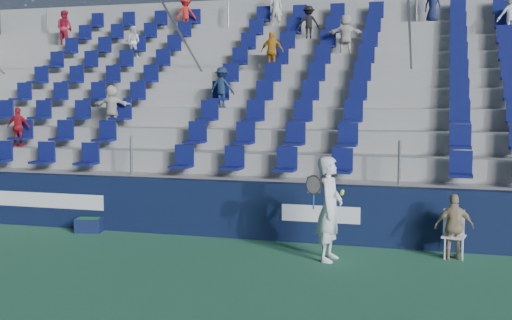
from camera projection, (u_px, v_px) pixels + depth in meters
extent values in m
plane|color=#30714C|center=(198.00, 278.00, 10.55)|extent=(70.00, 70.00, 0.00)
cube|color=#0F1839|center=(251.00, 210.00, 13.50)|extent=(24.00, 0.30, 1.20)
cube|color=white|center=(41.00, 200.00, 14.72)|extent=(3.20, 0.02, 0.34)
cube|color=white|center=(320.00, 214.00, 12.94)|extent=(1.60, 0.02, 0.34)
cube|color=gray|center=(259.00, 206.00, 14.05)|extent=(24.00, 0.85, 1.20)
cube|color=gray|center=(269.00, 189.00, 14.84)|extent=(24.00, 0.85, 1.70)
cube|color=gray|center=(278.00, 174.00, 15.63)|extent=(24.00, 0.85, 2.20)
cube|color=gray|center=(286.00, 161.00, 16.42)|extent=(24.00, 0.85, 2.70)
cube|color=gray|center=(293.00, 149.00, 17.21)|extent=(24.00, 0.85, 3.20)
cube|color=gray|center=(300.00, 137.00, 18.00)|extent=(24.00, 0.85, 3.70)
cube|color=gray|center=(306.00, 127.00, 18.79)|extent=(24.00, 0.85, 4.20)
cube|color=gray|center=(312.00, 118.00, 19.58)|extent=(24.00, 0.85, 4.70)
cube|color=gray|center=(317.00, 109.00, 20.37)|extent=(24.00, 0.85, 5.20)
cube|color=gray|center=(321.00, 93.00, 20.96)|extent=(24.00, 0.50, 6.20)
cube|color=#0D1351|center=(259.00, 163.00, 13.96)|extent=(16.05, 0.50, 0.70)
cube|color=#0D1351|center=(269.00, 137.00, 14.73)|extent=(16.05, 0.50, 0.70)
cube|color=#0D1351|center=(278.00, 115.00, 15.49)|extent=(16.05, 0.50, 0.70)
cube|color=#0D1351|center=(286.00, 94.00, 16.26)|extent=(16.05, 0.50, 0.70)
cube|color=#0D1351|center=(294.00, 75.00, 17.02)|extent=(16.05, 0.50, 0.70)
cube|color=#0D1351|center=(300.00, 58.00, 17.79)|extent=(16.05, 0.50, 0.70)
cube|color=#0D1351|center=(307.00, 43.00, 18.55)|extent=(16.05, 0.50, 0.70)
cube|color=#0D1351|center=(312.00, 28.00, 19.32)|extent=(16.05, 0.50, 0.70)
cube|color=#0D1351|center=(318.00, 15.00, 20.08)|extent=(16.05, 0.50, 0.70)
cylinder|color=gray|center=(188.00, 47.00, 17.77)|extent=(0.06, 7.68, 4.55)
cylinder|color=gray|center=(410.00, 42.00, 16.12)|extent=(0.06, 7.68, 4.55)
imported|color=beige|center=(276.00, 9.00, 20.38)|extent=(0.43, 0.29, 1.16)
imported|color=#AC162E|center=(65.00, 28.00, 21.56)|extent=(0.64, 0.53, 1.18)
imported|color=black|center=(309.00, 23.00, 19.28)|extent=(0.73, 0.54, 1.01)
imported|color=silver|center=(133.00, 42.00, 20.00)|extent=(0.52, 0.43, 0.99)
imported|color=orange|center=(272.00, 51.00, 17.94)|extent=(0.65, 0.28, 1.11)
imported|color=beige|center=(112.00, 106.00, 16.64)|extent=(1.05, 0.52, 1.09)
imported|color=#172646|center=(222.00, 88.00, 16.66)|extent=(0.70, 0.43, 1.05)
imported|color=red|center=(186.00, 14.00, 21.23)|extent=(0.77, 0.58, 1.05)
imported|color=beige|center=(345.00, 34.00, 18.17)|extent=(1.08, 0.57, 1.11)
imported|color=white|center=(511.00, 14.00, 17.72)|extent=(0.77, 0.50, 1.12)
imported|color=#171D45|center=(433.00, 5.00, 19.06)|extent=(0.55, 0.42, 1.00)
imported|color=#B21723|center=(18.00, 127.00, 16.49)|extent=(0.63, 0.36, 1.01)
imported|color=silver|center=(330.00, 209.00, 11.62)|extent=(0.52, 0.74, 1.91)
cylinder|color=navy|center=(314.00, 201.00, 11.43)|extent=(0.03, 0.03, 0.28)
torus|color=black|center=(314.00, 185.00, 11.40)|extent=(0.30, 0.17, 0.28)
plane|color=#262626|center=(314.00, 185.00, 11.40)|extent=(0.30, 0.16, 0.29)
sphere|color=#CEE635|center=(342.00, 194.00, 11.33)|extent=(0.07, 0.07, 0.07)
sphere|color=#CEE635|center=(342.00, 191.00, 11.38)|extent=(0.07, 0.07, 0.07)
cube|color=white|center=(454.00, 237.00, 11.83)|extent=(0.46, 0.46, 0.04)
cube|color=white|center=(454.00, 222.00, 11.98)|extent=(0.39, 0.11, 0.48)
cylinder|color=white|center=(445.00, 249.00, 11.74)|extent=(0.03, 0.03, 0.39)
cylinder|color=white|center=(463.00, 250.00, 11.66)|extent=(0.03, 0.03, 0.39)
cylinder|color=white|center=(444.00, 245.00, 12.04)|extent=(0.03, 0.03, 0.39)
cylinder|color=white|center=(462.00, 246.00, 11.96)|extent=(0.03, 0.03, 0.39)
imported|color=tan|center=(454.00, 227.00, 11.76)|extent=(0.75, 0.43, 1.21)
cube|color=#10193D|center=(89.00, 225.00, 14.16)|extent=(0.63, 0.49, 0.31)
cube|color=#1E662D|center=(89.00, 222.00, 14.15)|extent=(0.51, 0.36, 0.18)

